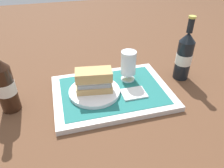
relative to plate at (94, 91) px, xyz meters
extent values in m
plane|color=brown|center=(0.07, 0.00, -0.03)|extent=(3.00, 3.00, 0.00)
cube|color=silver|center=(0.07, 0.00, -0.02)|extent=(0.44, 0.32, 0.02)
cube|color=#1E6B66|center=(0.07, 0.00, -0.01)|extent=(0.38, 0.27, 0.00)
cylinder|color=white|center=(0.00, 0.00, 0.00)|extent=(0.19, 0.19, 0.01)
cube|color=tan|center=(0.00, 0.00, 0.02)|extent=(0.14, 0.08, 0.02)
cube|color=#9EA3A8|center=(0.00, 0.00, 0.04)|extent=(0.13, 0.07, 0.02)
cube|color=silver|center=(0.00, 0.00, 0.05)|extent=(0.12, 0.07, 0.01)
sphere|color=#47932D|center=(0.05, -0.01, 0.06)|extent=(0.04, 0.04, 0.04)
cube|color=tan|center=(0.00, 0.00, 0.07)|extent=(0.14, 0.08, 0.04)
cylinder|color=silver|center=(0.15, 0.05, 0.00)|extent=(0.06, 0.06, 0.01)
cylinder|color=silver|center=(0.15, 0.05, 0.01)|extent=(0.01, 0.01, 0.02)
cylinder|color=silver|center=(0.15, 0.05, 0.07)|extent=(0.06, 0.06, 0.09)
cylinder|color=gold|center=(0.15, 0.05, 0.04)|extent=(0.06, 0.06, 0.04)
cylinder|color=white|center=(0.15, 0.05, 0.07)|extent=(0.05, 0.05, 0.01)
cube|color=white|center=(0.14, -0.05, 0.00)|extent=(0.09, 0.07, 0.01)
cylinder|color=black|center=(0.39, 0.04, 0.05)|extent=(0.06, 0.06, 0.17)
cylinder|color=silver|center=(0.39, 0.04, 0.06)|extent=(0.07, 0.07, 0.05)
cone|color=black|center=(0.39, 0.04, 0.16)|extent=(0.06, 0.06, 0.04)
cylinder|color=black|center=(0.39, 0.04, 0.20)|extent=(0.02, 0.02, 0.05)
cylinder|color=#BFB74C|center=(0.39, 0.04, 0.23)|extent=(0.03, 0.03, 0.01)
cylinder|color=black|center=(-0.30, 0.01, 0.05)|extent=(0.06, 0.06, 0.17)
cylinder|color=silver|center=(-0.30, 0.01, 0.06)|extent=(0.07, 0.07, 0.05)
camera|label=1|loc=(-0.11, -0.65, 0.48)|focal=34.67mm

